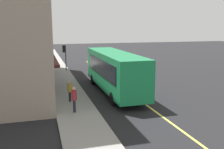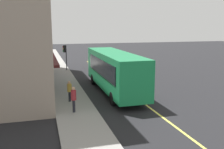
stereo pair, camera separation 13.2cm
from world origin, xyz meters
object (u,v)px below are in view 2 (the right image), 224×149
Objects in this scene: pedestrian_near_storefront at (74,97)px; traffic_light at (65,52)px; bus at (114,70)px; pedestrian_mid_block at (69,89)px; car_maroon at (112,62)px.

traffic_light is at bearing -3.59° from pedestrian_near_storefront.
traffic_light is (11.57, 3.10, 0.55)m from bus.
traffic_light reaches higher than pedestrian_mid_block.
pedestrian_mid_block is (-2.23, 4.11, -0.90)m from bus.
traffic_light reaches higher than car_maroon.
traffic_light is 13.91m from pedestrian_mid_block.
pedestrian_near_storefront is 1.10× the size of pedestrian_mid_block.
bus is 11.99m from traffic_light.
car_maroon is 16.82m from pedestrian_mid_block.
pedestrian_mid_block is at bearing 153.36° from car_maroon.
traffic_light is at bearing 14.99° from bus.
pedestrian_near_storefront is at bearing 179.86° from pedestrian_mid_block.
traffic_light is 6.88m from car_maroon.
bus is 13.31m from car_maroon.
pedestrian_mid_block reaches higher than car_maroon.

